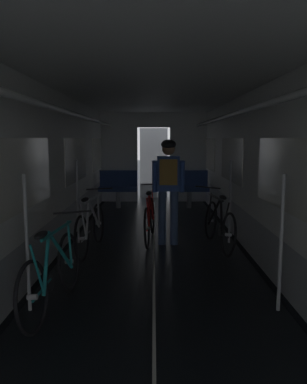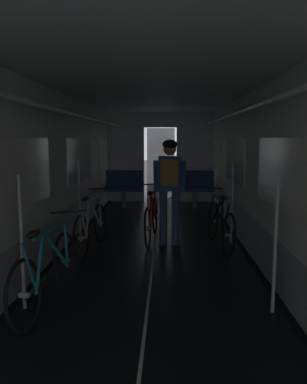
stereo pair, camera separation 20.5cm
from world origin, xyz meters
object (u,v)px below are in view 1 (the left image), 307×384
bicycle_black (218,224)px  bicycle_red_in_aisle (149,219)px  bicycle_silver (90,227)px  bicycle_teal (53,273)px  bench_seat_far_left (118,185)px  person_cyclist_aisle (168,180)px  bench_seat_far_right (189,185)px

bicycle_black → bicycle_red_in_aisle: 1.19m
bicycle_silver → bicycle_teal: size_ratio=1.00×
bench_seat_far_left → bicycle_red_in_aisle: 3.35m
bench_seat_far_left → person_cyclist_aisle: size_ratio=0.57×
bench_seat_far_right → bicycle_teal: 6.24m
bicycle_silver → person_cyclist_aisle: 1.45m
bench_seat_far_left → bench_seat_far_right: same height
bicycle_silver → bicycle_black: size_ratio=1.00×
bicycle_silver → person_cyclist_aisle: person_cyclist_aisle is taller
bench_seat_far_left → bicycle_black: (1.94, -3.66, -0.19)m
bench_seat_far_left → bicycle_silver: bench_seat_far_left is taller
person_cyclist_aisle → bicycle_red_in_aisle: person_cyclist_aisle is taller
bench_seat_far_right → person_cyclist_aisle: person_cyclist_aisle is taller
bicycle_black → bicycle_red_in_aisle: size_ratio=1.00×
bicycle_red_in_aisle → bench_seat_far_left: bearing=104.4°
bicycle_teal → bicycle_black: 3.07m
bench_seat_far_left → person_cyclist_aisle: 3.71m
bench_seat_far_right → bicycle_black: (0.14, -3.66, -0.19)m
bicycle_black → person_cyclist_aisle: size_ratio=0.98×
bench_seat_far_right → bench_seat_far_left: bearing=180.0°
bench_seat_far_left → bicycle_black: size_ratio=0.58×
bench_seat_far_right → bicycle_black: size_ratio=0.58×
bicycle_silver → bicycle_red_in_aisle: bicycle_silver is taller
bicycle_silver → bicycle_red_in_aisle: (0.91, 0.66, 0.00)m
bicycle_black → bicycle_teal: bearing=-132.5°
bench_seat_far_right → bicycle_teal: bearing=-108.0°
bench_seat_far_right → bicycle_silver: bearing=-115.7°
bicycle_red_in_aisle → bench_seat_far_right: bearing=73.4°
bench_seat_far_left → bicycle_silver: size_ratio=0.58×
bicycle_black → person_cyclist_aisle: bearing=168.6°
bicycle_silver → person_cyclist_aisle: size_ratio=0.98×
bench_seat_far_right → person_cyclist_aisle: (-0.66, -3.50, 0.50)m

